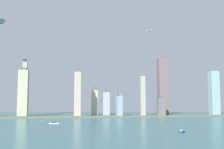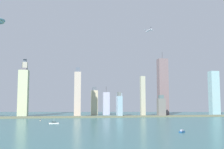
{
  "view_description": "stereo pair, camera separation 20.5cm",
  "coord_description": "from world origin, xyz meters",
  "px_view_note": "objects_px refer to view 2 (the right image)",
  "views": [
    {
      "loc": [
        -98.26,
        -269.09,
        41.45
      ],
      "look_at": [
        2.89,
        410.86,
        108.93
      ],
      "focal_mm": 43.02,
      "sensor_mm": 36.0,
      "label": 1
    },
    {
      "loc": [
        -98.05,
        -269.12,
        41.45
      ],
      "look_at": [
        2.89,
        410.86,
        108.93
      ],
      "focal_mm": 43.02,
      "sensor_mm": 36.0,
      "label": 2
    }
  ],
  "objects_px": {
    "skyscraper_10": "(161,107)",
    "boat_1": "(40,120)",
    "skyscraper_5": "(119,106)",
    "airplane": "(149,30)",
    "skyscraper_4": "(119,104)",
    "skyscraper_8": "(106,104)",
    "boat_2": "(182,131)",
    "skyscraper_1": "(94,102)",
    "skyscraper_11": "(24,88)",
    "skyscraper_6": "(23,93)",
    "boat_0": "(54,123)",
    "skyscraper_7": "(163,87)",
    "skyscraper_0": "(214,93)",
    "skyscraper_2": "(143,96)",
    "skyscraper_9": "(77,93)"
  },
  "relations": [
    {
      "from": "airplane",
      "to": "skyscraper_1",
      "type": "bearing_deg",
      "value": 53.23
    },
    {
      "from": "skyscraper_1",
      "to": "boat_1",
      "type": "height_order",
      "value": "skyscraper_1"
    },
    {
      "from": "skyscraper_4",
      "to": "skyscraper_6",
      "type": "height_order",
      "value": "skyscraper_6"
    },
    {
      "from": "skyscraper_1",
      "to": "skyscraper_5",
      "type": "height_order",
      "value": "skyscraper_1"
    },
    {
      "from": "skyscraper_5",
      "to": "skyscraper_10",
      "type": "relative_size",
      "value": 1.13
    },
    {
      "from": "skyscraper_1",
      "to": "skyscraper_11",
      "type": "bearing_deg",
      "value": -176.26
    },
    {
      "from": "skyscraper_6",
      "to": "boat_2",
      "type": "bearing_deg",
      "value": -55.16
    },
    {
      "from": "skyscraper_5",
      "to": "skyscraper_2",
      "type": "bearing_deg",
      "value": 5.97
    },
    {
      "from": "skyscraper_1",
      "to": "boat_2",
      "type": "distance_m",
      "value": 457.33
    },
    {
      "from": "boat_0",
      "to": "boat_2",
      "type": "bearing_deg",
      "value": 133.81
    },
    {
      "from": "skyscraper_7",
      "to": "airplane",
      "type": "height_order",
      "value": "airplane"
    },
    {
      "from": "skyscraper_5",
      "to": "skyscraper_7",
      "type": "relative_size",
      "value": 0.35
    },
    {
      "from": "skyscraper_7",
      "to": "skyscraper_8",
      "type": "distance_m",
      "value": 173.13
    },
    {
      "from": "skyscraper_8",
      "to": "boat_1",
      "type": "height_order",
      "value": "skyscraper_8"
    },
    {
      "from": "boat_2",
      "to": "skyscraper_1",
      "type": "bearing_deg",
      "value": 58.97
    },
    {
      "from": "skyscraper_10",
      "to": "skyscraper_4",
      "type": "bearing_deg",
      "value": 153.78
    },
    {
      "from": "skyscraper_7",
      "to": "skyscraper_10",
      "type": "distance_m",
      "value": 89.48
    },
    {
      "from": "skyscraper_4",
      "to": "skyscraper_10",
      "type": "distance_m",
      "value": 114.92
    },
    {
      "from": "skyscraper_9",
      "to": "boat_2",
      "type": "relative_size",
      "value": 12.3
    },
    {
      "from": "skyscraper_6",
      "to": "skyscraper_11",
      "type": "xyz_separation_m",
      "value": [
        -6.55,
        48.48,
        14.54
      ]
    },
    {
      "from": "skyscraper_7",
      "to": "skyscraper_10",
      "type": "relative_size",
      "value": 3.27
    },
    {
      "from": "skyscraper_1",
      "to": "skyscraper_11",
      "type": "distance_m",
      "value": 201.81
    },
    {
      "from": "skyscraper_1",
      "to": "boat_0",
      "type": "distance_m",
      "value": 303.77
    },
    {
      "from": "skyscraper_10",
      "to": "boat_0",
      "type": "distance_m",
      "value": 320.18
    },
    {
      "from": "skyscraper_7",
      "to": "skyscraper_9",
      "type": "xyz_separation_m",
      "value": [
        -246.13,
        -40.08,
        -20.99
      ]
    },
    {
      "from": "skyscraper_10",
      "to": "airplane",
      "type": "xyz_separation_m",
      "value": [
        -21.08,
        35.39,
        213.87
      ]
    },
    {
      "from": "skyscraper_6",
      "to": "skyscraper_8",
      "type": "height_order",
      "value": "skyscraper_6"
    },
    {
      "from": "skyscraper_4",
      "to": "skyscraper_9",
      "type": "bearing_deg",
      "value": -167.04
    },
    {
      "from": "skyscraper_4",
      "to": "skyscraper_8",
      "type": "relative_size",
      "value": 0.74
    },
    {
      "from": "skyscraper_0",
      "to": "skyscraper_1",
      "type": "xyz_separation_m",
      "value": [
        -353.25,
        43.6,
        -26.95
      ]
    },
    {
      "from": "skyscraper_8",
      "to": "boat_2",
      "type": "distance_m",
      "value": 455.62
    },
    {
      "from": "skyscraper_0",
      "to": "skyscraper_4",
      "type": "distance_m",
      "value": 290.76
    },
    {
      "from": "skyscraper_11",
      "to": "skyscraper_5",
      "type": "bearing_deg",
      "value": -17.63
    },
    {
      "from": "skyscraper_5",
      "to": "boat_2",
      "type": "bearing_deg",
      "value": -86.63
    },
    {
      "from": "skyscraper_2",
      "to": "skyscraper_4",
      "type": "relative_size",
      "value": 1.72
    },
    {
      "from": "skyscraper_5",
      "to": "skyscraper_8",
      "type": "xyz_separation_m",
      "value": [
        -22.58,
        97.48,
        4.49
      ]
    },
    {
      "from": "boat_1",
      "to": "airplane",
      "type": "xyz_separation_m",
      "value": [
        276.02,
        139.28,
        238.21
      ]
    },
    {
      "from": "skyscraper_7",
      "to": "skyscraper_11",
      "type": "relative_size",
      "value": 1.17
    },
    {
      "from": "skyscraper_7",
      "to": "boat_0",
      "type": "xyz_separation_m",
      "value": [
        -291.91,
        -242.86,
        -80.13
      ]
    },
    {
      "from": "skyscraper_4",
      "to": "skyscraper_5",
      "type": "height_order",
      "value": "skyscraper_5"
    },
    {
      "from": "skyscraper_1",
      "to": "skyscraper_10",
      "type": "bearing_deg",
      "value": -32.51
    },
    {
      "from": "skyscraper_0",
      "to": "skyscraper_10",
      "type": "distance_m",
      "value": 199.97
    },
    {
      "from": "skyscraper_7",
      "to": "boat_1",
      "type": "relative_size",
      "value": 27.82
    },
    {
      "from": "skyscraper_9",
      "to": "skyscraper_10",
      "type": "xyz_separation_m",
      "value": [
        218.78,
        -24.05,
        -35.09
      ]
    },
    {
      "from": "skyscraper_1",
      "to": "skyscraper_6",
      "type": "distance_m",
      "value": 202.17
    },
    {
      "from": "skyscraper_10",
      "to": "boat_1",
      "type": "distance_m",
      "value": 315.68
    },
    {
      "from": "skyscraper_1",
      "to": "boat_0",
      "type": "height_order",
      "value": "skyscraper_1"
    },
    {
      "from": "skyscraper_4",
      "to": "boat_1",
      "type": "distance_m",
      "value": 249.99
    },
    {
      "from": "skyscraper_5",
      "to": "airplane",
      "type": "distance_m",
      "value": 229.55
    },
    {
      "from": "skyscraper_10",
      "to": "skyscraper_2",
      "type": "bearing_deg",
      "value": 156.35
    }
  ]
}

